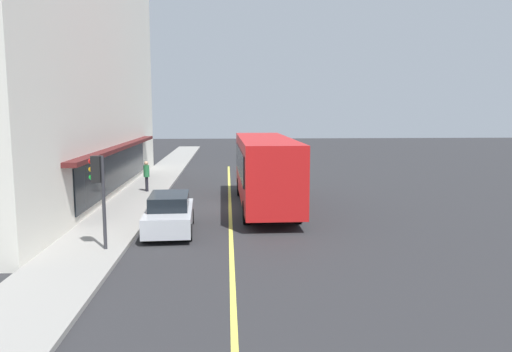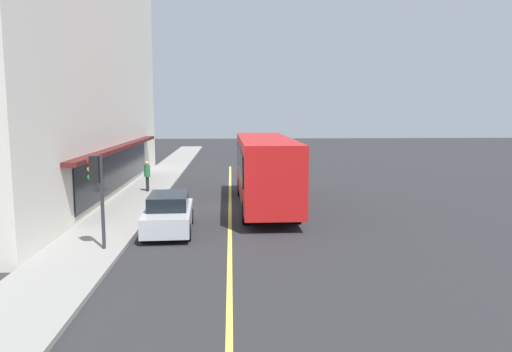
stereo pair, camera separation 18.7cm
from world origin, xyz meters
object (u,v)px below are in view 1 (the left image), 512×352
object	(u,v)px
traffic_light	(98,180)
car_silver	(169,214)
pedestrian_mid_block	(146,173)
bus	(265,168)

from	to	relation	value
traffic_light	car_silver	distance (m)	3.92
traffic_light	pedestrian_mid_block	xyz separation A→B (m)	(12.01, 0.36, -1.31)
bus	traffic_light	xyz separation A→B (m)	(-7.64, 6.22, 0.55)
car_silver	pedestrian_mid_block	size ratio (longest dim) A/B	2.47
bus	pedestrian_mid_block	distance (m)	7.94
traffic_light	pedestrian_mid_block	distance (m)	12.09
car_silver	pedestrian_mid_block	distance (m)	9.48
pedestrian_mid_block	car_silver	bearing A→B (deg)	-165.50
car_silver	bus	bearing A→B (deg)	-41.33
pedestrian_mid_block	traffic_light	bearing A→B (deg)	-178.28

